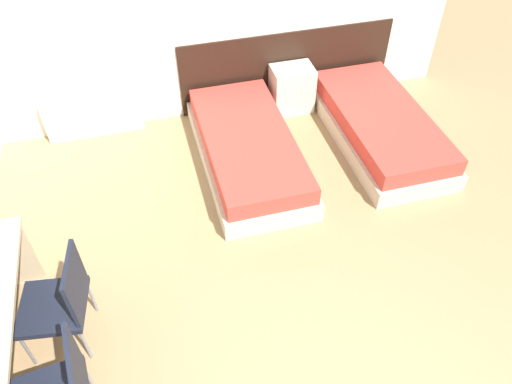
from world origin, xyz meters
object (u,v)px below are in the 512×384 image
Objects in this scene: bed_near_door at (380,126)px; chair_near_laptop at (60,300)px; bed_near_window at (248,149)px; nightstand at (292,89)px.

bed_near_door is 2.25× the size of chair_near_laptop.
bed_near_window is 2.47m from chair_near_laptop.
bed_near_door is at bearing -47.81° from nightstand.
nightstand is 0.62× the size of chair_near_laptop.
bed_near_window is at bearing -132.19° from nightstand.
bed_near_window is 1.52m from bed_near_door.
bed_near_door is 3.63× the size of nightstand.
bed_near_door is (1.52, 0.00, 0.00)m from bed_near_window.
chair_near_laptop reaches higher than nightstand.
nightstand is (-0.76, 0.84, 0.09)m from bed_near_door.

